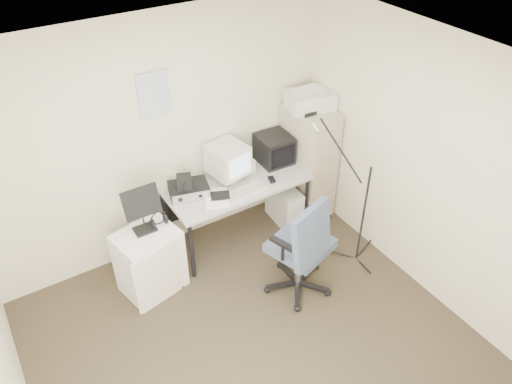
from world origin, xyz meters
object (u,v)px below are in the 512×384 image
office_chair (300,244)px  side_cart (150,261)px  desk (238,210)px  filing_cabinet (308,161)px

office_chair → side_cart: office_chair is taller
desk → office_chair: 1.01m
side_cart → desk: bearing=-1.2°
desk → side_cart: size_ratio=2.18×
filing_cabinet → side_cart: filing_cabinet is taller
office_chair → filing_cabinet: bearing=32.4°
filing_cabinet → office_chair: filing_cabinet is taller
side_cart → office_chair: bearing=-44.4°
filing_cabinet → desk: filing_cabinet is taller
desk → office_chair: (0.11, -0.98, 0.21)m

